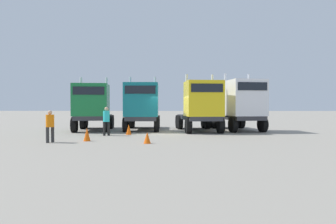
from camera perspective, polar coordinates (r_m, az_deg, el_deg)
The scene contains 10 objects.
ground at distance 20.75m, azimuth 0.22°, elevation -3.97°, with size 200.00×200.00×0.00m, color gray.
semi_truck_green at distance 22.84m, azimuth -14.07°, elevation 0.98°, with size 3.24×5.95×4.01m.
semi_truck_teal at distance 22.55m, azimuth -4.92°, elevation 1.07°, with size 2.80×6.13×4.09m.
semi_truck_yellow at distance 21.53m, azimuth 6.23°, elevation 1.09°, with size 3.33×6.53×4.14m.
semi_truck_white at distance 22.89m, azimuth 13.68°, elevation 1.38°, with size 3.65×6.53×4.31m.
visitor_in_hivis at distance 16.25m, azimuth -21.41°, elevation -2.13°, with size 0.56×0.56×1.62m.
visitor_with_camera at distance 19.15m, azimuth -11.57°, elevation -1.31°, with size 0.54×0.54×1.78m.
traffic_cone_near at distance 16.41m, azimuth -15.07°, elevation -4.11°, with size 0.36×0.36×0.70m, color #F2590C.
traffic_cone_mid at distance 19.59m, azimuth -7.44°, elevation -3.31°, with size 0.36×0.36×0.66m, color #F2590C.
traffic_cone_far at distance 14.86m, azimuth -3.96°, elevation -4.87°, with size 0.36×0.36×0.57m, color #F2590C.
Camera 1 is at (0.49, -20.66, 1.82)m, focal length 32.24 mm.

